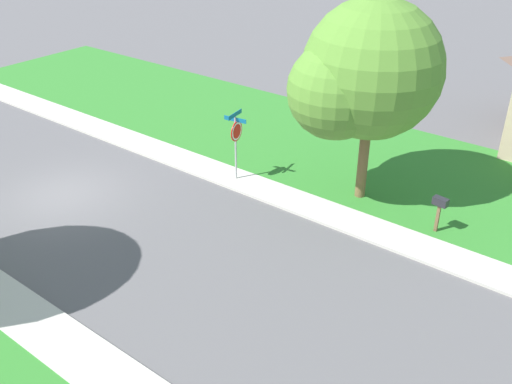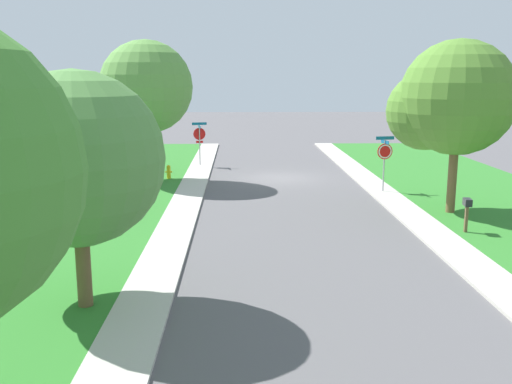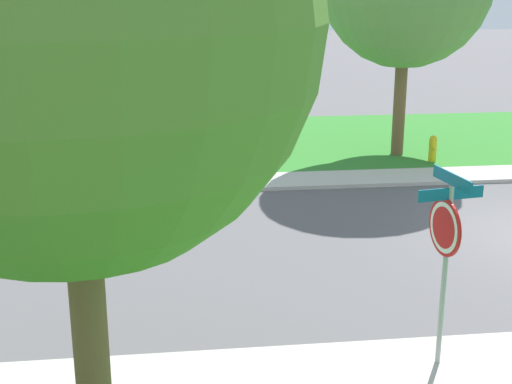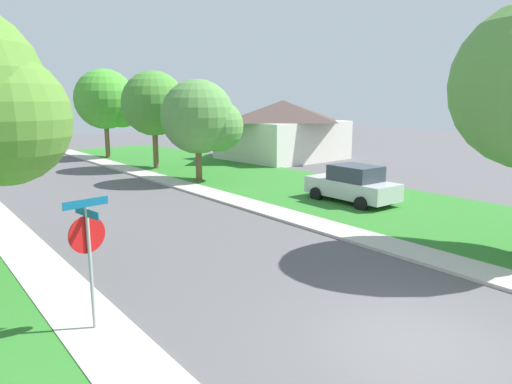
{
  "view_description": "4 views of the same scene",
  "coord_description": "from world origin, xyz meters",
  "px_view_note": "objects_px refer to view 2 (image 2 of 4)",
  "views": [
    {
      "loc": [
        10.09,
        16.65,
        10.27
      ],
      "look_at": [
        -2.46,
        7.0,
        1.4
      ],
      "focal_mm": 39.9,
      "sensor_mm": 36.0,
      "label": 1
    },
    {
      "loc": [
        2.3,
        31.58,
        5.6
      ],
      "look_at": [
        1.68,
        10.81,
        1.4
      ],
      "focal_mm": 40.3,
      "sensor_mm": 36.0,
      "label": 2
    },
    {
      "loc": [
        -13.02,
        7.82,
        5.12
      ],
      "look_at": [
        -0.68,
        6.33,
        1.4
      ],
      "focal_mm": 50.21,
      "sensor_mm": 36.0,
      "label": 3
    },
    {
      "loc": [
        -7.48,
        -4.61,
        4.65
      ],
      "look_at": [
        2.54,
        8.31,
        1.4
      ],
      "focal_mm": 32.72,
      "sensor_mm": 36.0,
      "label": 4
    }
  ],
  "objects_px": {
    "tree_sidewalk_far": "(449,101)",
    "mailbox": "(467,207)",
    "stop_sign_far_corner": "(385,155)",
    "tree_across_left": "(142,90)",
    "fire_hydrant": "(169,172)",
    "stop_sign_near_corner": "(199,137)",
    "tree_across_right": "(69,164)",
    "car_silver_near_corner": "(79,197)"
  },
  "relations": [
    {
      "from": "car_silver_near_corner",
      "to": "tree_across_right",
      "type": "xyz_separation_m",
      "value": [
        -2.37,
        8.93,
        2.7
      ]
    },
    {
      "from": "fire_hydrant",
      "to": "car_silver_near_corner",
      "type": "bearing_deg",
      "value": 73.85
    },
    {
      "from": "stop_sign_far_corner",
      "to": "tree_across_left",
      "type": "distance_m",
      "value": 12.9
    },
    {
      "from": "car_silver_near_corner",
      "to": "tree_sidewalk_far",
      "type": "height_order",
      "value": "tree_sidewalk_far"
    },
    {
      "from": "tree_sidewalk_far",
      "to": "mailbox",
      "type": "xyz_separation_m",
      "value": [
        0.31,
        3.27,
        -3.6
      ]
    },
    {
      "from": "tree_across_left",
      "to": "mailbox",
      "type": "relative_size",
      "value": 5.69
    },
    {
      "from": "stop_sign_near_corner",
      "to": "car_silver_near_corner",
      "type": "height_order",
      "value": "stop_sign_near_corner"
    },
    {
      "from": "stop_sign_far_corner",
      "to": "tree_sidewalk_far",
      "type": "distance_m",
      "value": 5.19
    },
    {
      "from": "stop_sign_far_corner",
      "to": "mailbox",
      "type": "xyz_separation_m",
      "value": [
        -1.14,
        7.45,
        -0.88
      ]
    },
    {
      "from": "stop_sign_near_corner",
      "to": "tree_sidewalk_far",
      "type": "height_order",
      "value": "tree_sidewalk_far"
    },
    {
      "from": "stop_sign_far_corner",
      "to": "mailbox",
      "type": "bearing_deg",
      "value": 98.74
    },
    {
      "from": "tree_across_right",
      "to": "fire_hydrant",
      "type": "distance_m",
      "value": 17.91
    },
    {
      "from": "stop_sign_near_corner",
      "to": "tree_across_left",
      "type": "height_order",
      "value": "tree_across_left"
    },
    {
      "from": "stop_sign_near_corner",
      "to": "tree_sidewalk_far",
      "type": "bearing_deg",
      "value": 130.21
    },
    {
      "from": "tree_sidewalk_far",
      "to": "fire_hydrant",
      "type": "relative_size",
      "value": 8.51
    },
    {
      "from": "stop_sign_far_corner",
      "to": "tree_across_left",
      "type": "xyz_separation_m",
      "value": [
        12.08,
        -3.38,
        3.0
      ]
    },
    {
      "from": "stop_sign_far_corner",
      "to": "tree_across_left",
      "type": "bearing_deg",
      "value": -15.62
    },
    {
      "from": "stop_sign_near_corner",
      "to": "tree_across_right",
      "type": "relative_size",
      "value": 0.48
    },
    {
      "from": "mailbox",
      "to": "stop_sign_near_corner",
      "type": "bearing_deg",
      "value": -56.74
    },
    {
      "from": "stop_sign_near_corner",
      "to": "car_silver_near_corner",
      "type": "bearing_deg",
      "value": 73.86
    },
    {
      "from": "car_silver_near_corner",
      "to": "fire_hydrant",
      "type": "height_order",
      "value": "car_silver_near_corner"
    },
    {
      "from": "mailbox",
      "to": "tree_sidewalk_far",
      "type": "bearing_deg",
      "value": -95.33
    },
    {
      "from": "car_silver_near_corner",
      "to": "tree_across_left",
      "type": "bearing_deg",
      "value": -99.16
    },
    {
      "from": "stop_sign_far_corner",
      "to": "stop_sign_near_corner",
      "type": "bearing_deg",
      "value": -42.72
    },
    {
      "from": "stop_sign_far_corner",
      "to": "tree_sidewalk_far",
      "type": "height_order",
      "value": "tree_sidewalk_far"
    },
    {
      "from": "car_silver_near_corner",
      "to": "tree_across_left",
      "type": "distance_m",
      "value": 9.16
    },
    {
      "from": "mailbox",
      "to": "car_silver_near_corner",
      "type": "bearing_deg",
      "value": -10.5
    },
    {
      "from": "fire_hydrant",
      "to": "tree_across_left",
      "type": "bearing_deg",
      "value": 25.12
    },
    {
      "from": "stop_sign_near_corner",
      "to": "stop_sign_far_corner",
      "type": "relative_size",
      "value": 1.0
    },
    {
      "from": "stop_sign_far_corner",
      "to": "fire_hydrant",
      "type": "height_order",
      "value": "stop_sign_far_corner"
    },
    {
      "from": "tree_across_right",
      "to": "mailbox",
      "type": "bearing_deg",
      "value": -152.87
    },
    {
      "from": "tree_across_right",
      "to": "tree_sidewalk_far",
      "type": "relative_size",
      "value": 0.82
    },
    {
      "from": "stop_sign_far_corner",
      "to": "fire_hydrant",
      "type": "bearing_deg",
      "value": -19.94
    },
    {
      "from": "tree_sidewalk_far",
      "to": "fire_hydrant",
      "type": "xyz_separation_m",
      "value": [
        12.33,
        -8.12,
        -4.17
      ]
    },
    {
      "from": "tree_sidewalk_far",
      "to": "fire_hydrant",
      "type": "bearing_deg",
      "value": -33.37
    },
    {
      "from": "tree_sidewalk_far",
      "to": "stop_sign_far_corner",
      "type": "bearing_deg",
      "value": -70.84
    },
    {
      "from": "stop_sign_near_corner",
      "to": "tree_sidewalk_far",
      "type": "distance_m",
      "value": 17.16
    },
    {
      "from": "tree_across_left",
      "to": "fire_hydrant",
      "type": "height_order",
      "value": "tree_across_left"
    },
    {
      "from": "tree_sidewalk_far",
      "to": "mailbox",
      "type": "relative_size",
      "value": 5.39
    },
    {
      "from": "car_silver_near_corner",
      "to": "stop_sign_far_corner",
      "type": "bearing_deg",
      "value": -160.47
    },
    {
      "from": "tree_across_left",
      "to": "mailbox",
      "type": "xyz_separation_m",
      "value": [
        -13.23,
        10.83,
        -3.87
      ]
    },
    {
      "from": "car_silver_near_corner",
      "to": "tree_across_left",
      "type": "relative_size",
      "value": 0.58
    }
  ]
}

